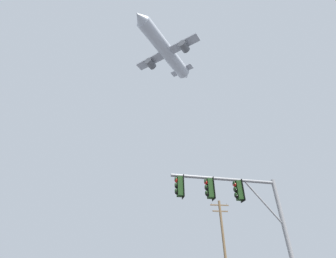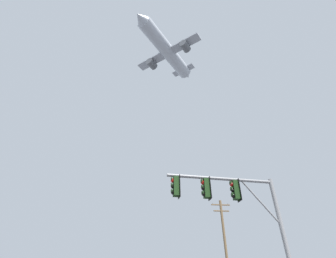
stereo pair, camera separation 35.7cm
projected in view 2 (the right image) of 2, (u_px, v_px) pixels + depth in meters
signal_pole_near at (235, 206)px, 11.09m from camera, size 5.37×0.73×6.18m
utility_pole at (225, 245)px, 25.85m from camera, size 2.20×0.28×10.14m
airplane at (167, 50)px, 56.40m from camera, size 15.63×18.45×5.88m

